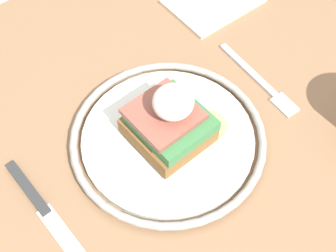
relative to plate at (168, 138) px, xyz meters
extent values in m
cube|color=#846042|center=(0.02, -0.01, -0.02)|extent=(1.15, 0.71, 0.03)
cylinder|color=#846042|center=(-0.49, -0.31, -0.39)|extent=(0.06, 0.06, 0.71)
cylinder|color=silver|center=(0.00, 0.00, 0.00)|extent=(0.22, 0.22, 0.01)
torus|color=gray|center=(0.00, 0.00, 0.00)|extent=(0.25, 0.25, 0.01)
cube|color=brown|center=(0.00, 0.00, 0.02)|extent=(0.09, 0.09, 0.02)
cube|color=#38703D|center=(0.00, 0.00, 0.04)|extent=(0.08, 0.09, 0.02)
cube|color=brown|center=(0.00, 0.00, 0.05)|extent=(0.08, 0.07, 0.01)
ellipsoid|color=white|center=(-0.01, 0.00, 0.07)|extent=(0.05, 0.05, 0.04)
cylinder|color=#EAD166|center=(-0.05, 0.02, 0.01)|extent=(0.05, 0.05, 0.00)
cube|color=silver|center=(-0.16, -0.02, -0.01)|extent=(0.02, 0.12, 0.00)
cube|color=silver|center=(-0.16, 0.06, -0.01)|extent=(0.03, 0.04, 0.00)
cube|color=#2D2D2D|center=(0.17, -0.06, 0.00)|extent=(0.01, 0.09, 0.01)
cube|color=silver|center=(0.17, 0.04, -0.01)|extent=(0.02, 0.13, 0.00)
cube|color=beige|center=(-0.22, -0.15, 0.00)|extent=(0.14, 0.11, 0.01)
camera|label=1|loc=(0.21, 0.24, 0.50)|focal=50.00mm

